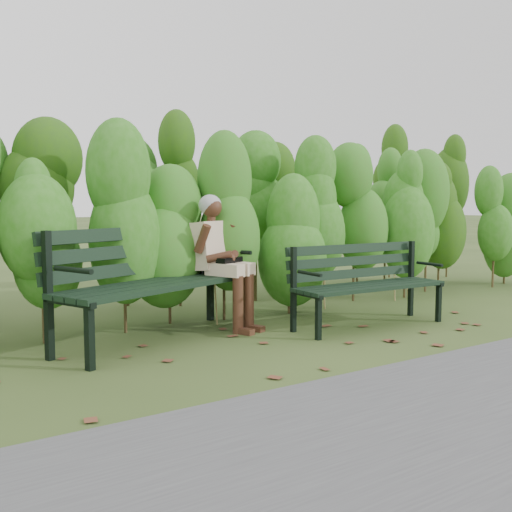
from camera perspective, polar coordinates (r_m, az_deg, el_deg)
ground at (r=5.14m, az=2.20°, el=-8.66°), size 80.00×80.00×0.00m
hedge_band at (r=6.59m, az=-7.38°, el=5.42°), size 11.04×1.67×2.42m
leaf_litter at (r=5.09m, az=3.13°, el=-8.77°), size 5.70×2.19×0.01m
bench_left at (r=5.39m, az=-9.95°, el=-1.64°), size 2.12×1.32×1.01m
bench_right at (r=6.03m, az=10.21°, el=-2.05°), size 1.64×0.59×0.81m
seated_woman at (r=5.78m, az=-3.42°, el=0.47°), size 0.55×0.75×1.30m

